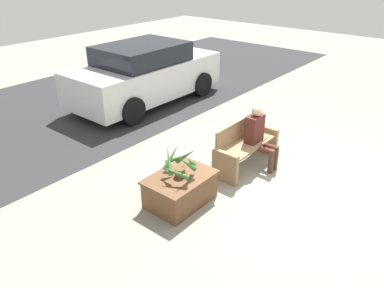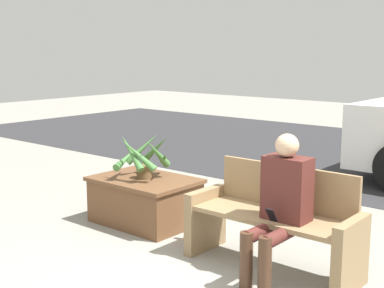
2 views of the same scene
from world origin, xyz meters
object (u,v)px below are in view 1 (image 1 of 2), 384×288
Objects in this scene: bench at (245,146)px; person_seated at (259,134)px; planter_box at (180,188)px; potted_plant at (180,163)px; parked_car at (145,74)px.

person_seated is (0.16, -0.19, 0.24)m from bench.
planter_box is 1.64× the size of potted_plant.
parked_car reaches higher than planter_box.
bench is 1.37× the size of planter_box.
bench is 1.71m from planter_box.
potted_plant is at bearing 175.02° from bench.
planter_box is 0.25× the size of parked_car.
planter_box is at bearing 169.92° from person_seated.
bench is 0.35m from person_seated.
parked_car is (1.16, 4.20, 0.14)m from person_seated.
parked_car reaches higher than potted_plant.
parked_car is at bearing 71.78° from bench.
parked_car is at bearing 52.04° from planter_box.
potted_plant is at bearing 169.72° from person_seated.
person_seated reaches higher than bench.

